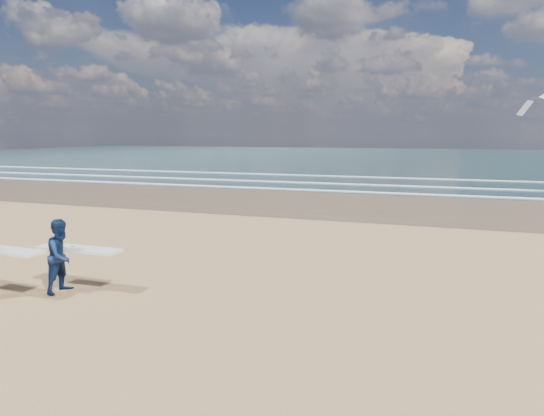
% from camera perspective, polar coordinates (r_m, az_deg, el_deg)
% --- Properties ---
extents(ocean, '(220.00, 100.00, 0.02)m').
position_cam_1_polar(ocean, '(81.35, 27.44, 5.10)').
color(ocean, '#183134').
rests_on(ocean, ground).
extents(surfer_far, '(2.20, 1.06, 1.77)m').
position_cam_1_polar(surfer_far, '(12.65, -23.33, -5.11)').
color(surfer_far, '#0B1A3E').
rests_on(surfer_far, ground).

